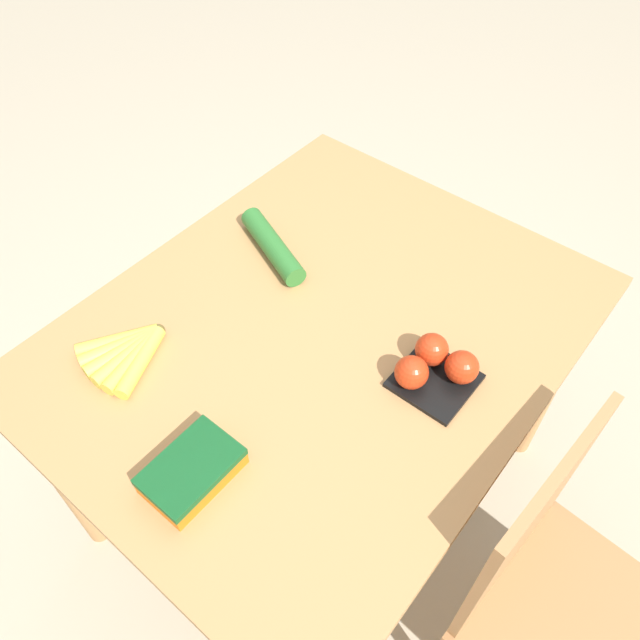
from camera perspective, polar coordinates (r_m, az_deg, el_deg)
ground_plane at (r=2.03m, az=0.00°, el=-14.94°), size 12.00×12.00×0.00m
dining_table at (r=1.46m, az=0.00°, el=-3.55°), size 1.18×0.95×0.78m
chair at (r=1.49m, az=20.76°, el=-22.96°), size 0.45×0.43×0.91m
banana_bunch at (r=1.37m, az=-17.17°, el=-2.83°), size 0.19×0.19×0.03m
tomato_pack at (r=1.28m, az=10.49°, el=-4.16°), size 0.15×0.15×0.08m
carrot_bag at (r=1.17m, az=-11.66°, el=-13.26°), size 0.17×0.12×0.05m
cucumber_near at (r=1.52m, az=-4.36°, el=6.78°), size 0.14×0.25×0.05m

